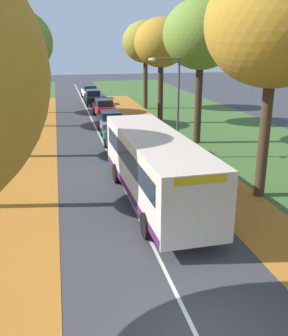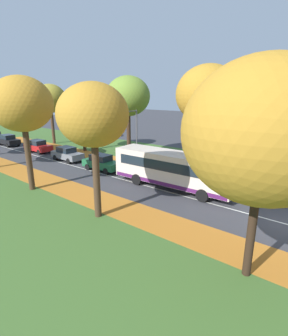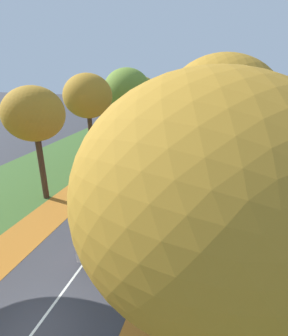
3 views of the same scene
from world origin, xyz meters
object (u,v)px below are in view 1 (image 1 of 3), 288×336
(streetlamp_right, at_px, (173,97))
(tree_right_distant, at_px, (145,42))
(tree_left_far, at_px, (15,43))
(tree_right_mid, at_px, (201,35))
(car_red_third_in_line, at_px, (104,108))
(bus, at_px, (155,165))
(tree_right_far, at_px, (161,43))
(tree_right_near, at_px, (275,24))
(car_grey_following, at_px, (111,122))
(car_black_fourth_in_line, at_px, (93,97))
(car_white_trailing, at_px, (90,92))
(tree_left_distant, at_px, (20,50))
(car_green_lead, at_px, (121,140))

(streetlamp_right, bearing_deg, tree_right_distant, 82.36)
(tree_left_far, height_order, tree_right_distant, tree_left_far)
(tree_right_mid, distance_m, car_red_third_in_line, 14.19)
(bus, bearing_deg, streetlamp_right, 67.52)
(tree_right_far, distance_m, bus, 18.43)
(tree_right_mid, relative_size, bus, 0.91)
(tree_right_far, bearing_deg, tree_left_far, 174.90)
(tree_right_near, xyz_separation_m, tree_right_distant, (0.23, 25.37, -0.75))
(car_grey_following, relative_size, car_black_fourth_in_line, 1.00)
(car_white_trailing, bearing_deg, tree_right_near, -81.85)
(tree_right_distant, bearing_deg, tree_left_far, -150.36)
(car_black_fourth_in_line, bearing_deg, tree_left_distant, -150.06)
(tree_right_distant, xyz_separation_m, car_grey_following, (-5.15, -10.54, -5.93))
(car_grey_following, bearing_deg, tree_left_distant, 124.45)
(tree_right_mid, xyz_separation_m, car_green_lead, (-5.63, -1.29, -6.41))
(tree_right_distant, bearing_deg, car_black_fourth_in_line, 142.98)
(tree_left_distant, relative_size, car_grey_following, 1.93)
(car_green_lead, height_order, car_grey_following, same)
(tree_right_mid, distance_m, bus, 12.45)
(tree_right_far, distance_m, tree_right_distant, 7.93)
(tree_right_distant, distance_m, car_green_lead, 18.39)
(tree_right_near, height_order, car_grey_following, tree_right_near)
(tree_right_near, xyz_separation_m, car_grey_following, (-4.92, 14.83, -6.68))
(tree_right_near, relative_size, bus, 0.97)
(tree_left_far, bearing_deg, tree_right_mid, -34.16)
(tree_right_near, distance_m, car_green_lead, 12.15)
(tree_right_near, distance_m, car_grey_following, 16.99)
(car_green_lead, bearing_deg, car_grey_following, 88.45)
(tree_right_mid, height_order, car_black_fourth_in_line, tree_right_mid)
(tree_right_distant, distance_m, car_red_third_in_line, 8.52)
(tree_right_mid, xyz_separation_m, car_red_third_in_line, (-5.16, 11.55, -6.41))
(tree_right_near, distance_m, car_red_third_in_line, 23.11)
(tree_right_mid, relative_size, streetlamp_right, 1.59)
(tree_left_distant, height_order, car_green_lead, tree_left_distant)
(car_green_lead, bearing_deg, streetlamp_right, -35.95)
(tree_right_distant, bearing_deg, bus, -101.62)
(tree_left_far, distance_m, car_white_trailing, 18.15)
(tree_right_mid, xyz_separation_m, tree_right_distant, (-0.31, 15.29, -0.48))
(bus, relative_size, car_green_lead, 2.46)
(tree_right_far, bearing_deg, car_grey_following, -150.87)
(tree_right_near, bearing_deg, tree_right_mid, 86.88)
(tree_left_distant, height_order, tree_right_mid, tree_right_mid)
(tree_left_distant, distance_m, car_grey_following, 13.60)
(car_white_trailing, bearing_deg, bus, -90.03)
(tree_left_distant, xyz_separation_m, tree_right_near, (12.02, -25.19, 1.47))
(tree_right_distant, xyz_separation_m, car_green_lead, (-5.31, -16.58, -5.93))
(tree_right_mid, xyz_separation_m, streetlamp_right, (-2.81, -3.34, -3.48))
(tree_left_far, xyz_separation_m, tree_right_distant, (12.08, 6.88, 0.00))
(bus, distance_m, car_red_third_in_line, 21.31)
(tree_right_distant, bearing_deg, tree_left_distant, -179.18)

